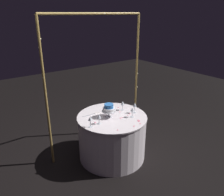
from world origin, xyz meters
TOP-DOWN VIEW (x-y plane):
  - ground_plane at (0.00, 0.00)m, footprint 12.00×12.00m
  - decorative_arch at (-0.00, 0.42)m, footprint 1.81×0.06m
  - main_table at (0.00, 0.00)m, footprint 1.11×1.11m
  - tiered_cake at (-0.05, 0.01)m, footprint 0.22×0.22m
  - wine_glass_0 at (-0.30, -0.09)m, footprint 0.06×0.06m
  - wine_glass_1 at (-0.46, -0.10)m, footprint 0.06×0.06m
  - wine_glass_2 at (0.37, -0.12)m, footprint 0.06×0.06m
  - wine_glass_3 at (0.29, 0.09)m, footprint 0.07×0.07m
  - wine_glass_4 at (0.24, -0.21)m, footprint 0.06×0.06m
  - cake_knife at (-0.22, 0.24)m, footprint 0.30×0.04m
  - rose_petal_0 at (0.22, -0.13)m, footprint 0.03×0.03m
  - rose_petal_1 at (0.24, -0.35)m, footprint 0.04×0.04m
  - rose_petal_2 at (0.20, 0.36)m, footprint 0.05×0.04m
  - rose_petal_3 at (0.22, -0.38)m, footprint 0.04×0.05m
  - rose_petal_4 at (0.24, -0.37)m, footprint 0.04×0.04m
  - rose_petal_5 at (0.06, -0.45)m, footprint 0.04×0.04m
  - rose_petal_6 at (-0.20, -0.40)m, footprint 0.03×0.02m
  - rose_petal_7 at (0.10, -0.14)m, footprint 0.03×0.02m
  - rose_petal_8 at (0.20, 0.05)m, footprint 0.03×0.04m
  - rose_petal_9 at (0.29, 0.20)m, footprint 0.04×0.03m
  - rose_petal_10 at (0.16, 0.16)m, footprint 0.03×0.03m
  - rose_petal_11 at (0.15, 0.34)m, footprint 0.03×0.02m
  - rose_petal_12 at (0.29, -0.10)m, footprint 0.04×0.04m
  - rose_petal_13 at (-0.22, 0.03)m, footprint 0.02×0.03m
  - rose_petal_14 at (-0.33, -0.03)m, footprint 0.04×0.04m
  - rose_petal_15 at (0.06, -0.14)m, footprint 0.04×0.04m
  - rose_petal_16 at (0.19, -0.45)m, footprint 0.03×0.02m

SIDE VIEW (x-z plane):
  - ground_plane at x=0.00m, z-range 0.00..0.00m
  - main_table at x=0.00m, z-range 0.00..0.74m
  - rose_petal_0 at x=0.22m, z-range 0.74..0.75m
  - rose_petal_1 at x=0.24m, z-range 0.74..0.75m
  - rose_petal_2 at x=0.20m, z-range 0.74..0.75m
  - rose_petal_3 at x=0.22m, z-range 0.74..0.75m
  - rose_petal_4 at x=0.24m, z-range 0.74..0.75m
  - rose_petal_5 at x=0.06m, z-range 0.74..0.75m
  - rose_petal_6 at x=-0.20m, z-range 0.74..0.75m
  - rose_petal_7 at x=0.10m, z-range 0.74..0.75m
  - rose_petal_8 at x=0.20m, z-range 0.74..0.75m
  - rose_petal_9 at x=0.29m, z-range 0.74..0.75m
  - rose_petal_10 at x=0.16m, z-range 0.74..0.75m
  - rose_petal_11 at x=0.15m, z-range 0.74..0.75m
  - rose_petal_12 at x=0.29m, z-range 0.74..0.75m
  - rose_petal_13 at x=-0.22m, z-range 0.74..0.75m
  - rose_petal_14 at x=-0.33m, z-range 0.74..0.75m
  - rose_petal_15 at x=0.06m, z-range 0.74..0.75m
  - rose_petal_16 at x=0.19m, z-range 0.74..0.75m
  - cake_knife at x=-0.22m, z-range 0.74..0.75m
  - wine_glass_0 at x=-0.30m, z-range 0.78..0.94m
  - wine_glass_3 at x=0.29m, z-range 0.78..0.94m
  - wine_glass_4 at x=0.24m, z-range 0.79..0.95m
  - wine_glass_1 at x=-0.46m, z-range 0.79..0.95m
  - wine_glass_2 at x=0.37m, z-range 0.79..0.97m
  - tiered_cake at x=-0.05m, z-range 0.78..0.99m
  - decorative_arch at x=0.00m, z-range 0.31..2.59m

